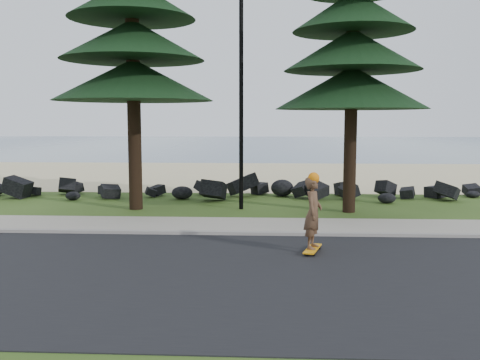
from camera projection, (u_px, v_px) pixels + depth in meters
The scene contains 9 objects.
ground at pixel (235, 228), 14.65m from camera, with size 160.00×160.00×0.00m, color #2E4816.
road at pixel (221, 275), 10.18m from camera, with size 160.00×7.00×0.02m, color black.
kerb at pixel (233, 233), 13.75m from camera, with size 160.00×0.20×0.10m, color gray.
sidewalk at pixel (236, 225), 14.84m from camera, with size 160.00×2.00×0.08m, color gray.
beach_sand at pixel (252, 174), 29.03m from camera, with size 160.00×15.00×0.01m, color beige.
ocean at pixel (261, 144), 65.25m from camera, with size 160.00×58.00×0.01m, color #3F5C78.
seawall_boulders at pixel (244, 198), 20.20m from camera, with size 60.00×2.40×1.10m, color black, non-canonical shape.
lamp_post at pixel (241, 83), 17.36m from camera, with size 0.25×0.14×8.14m.
skateboarder at pixel (313, 213), 11.83m from camera, with size 0.53×0.99×1.79m.
Camera 1 is at (0.88, -14.38, 2.96)m, focal length 40.00 mm.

